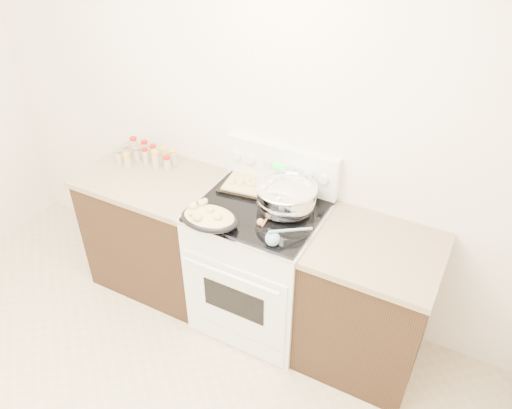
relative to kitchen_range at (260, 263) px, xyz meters
The scene contains 9 objects.
counter_left 0.83m from the kitchen_range, behind, with size 0.93×0.67×0.92m.
counter_right 0.73m from the kitchen_range, ahead, with size 0.73×0.67×0.92m.
kitchen_range is the anchor object (origin of this frame).
mixing_bowl 0.56m from the kitchen_range, 20.20° to the left, with size 0.40×0.40×0.22m.
roasting_pan 0.61m from the kitchen_range, 122.64° to the right, with size 0.37×0.27×0.11m.
baking_sheet 0.52m from the kitchen_range, 125.15° to the left, with size 0.47×0.36×0.06m.
wooden_spoon 0.48m from the kitchen_range, 51.71° to the right, with size 0.05×0.27×0.04m.
blue_ladle 0.60m from the kitchen_range, 49.12° to the right, with size 0.20×0.24×0.10m.
spice_jars 1.10m from the kitchen_range, behind, with size 0.40×0.24×0.13m.
Camera 1 is at (1.48, -0.75, 2.71)m, focal length 35.00 mm.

